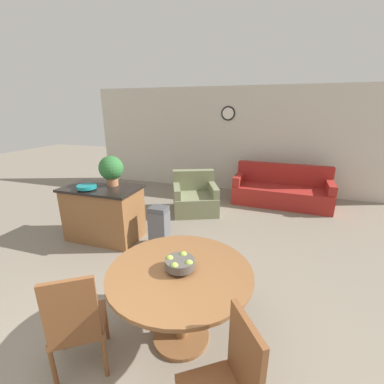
% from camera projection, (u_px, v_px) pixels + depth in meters
% --- Properties ---
extents(wall_back, '(8.00, 0.09, 2.70)m').
position_uv_depth(wall_back, '(234.00, 140.00, 6.80)').
color(wall_back, beige).
rests_on(wall_back, ground_plane).
extents(dining_table, '(1.31, 1.31, 0.78)m').
position_uv_depth(dining_table, '(180.00, 286.00, 2.36)').
color(dining_table, brown).
rests_on(dining_table, ground_plane).
extents(dining_chair_near_left, '(0.58, 0.58, 0.99)m').
position_uv_depth(dining_chair_near_left, '(76.00, 321.00, 2.06)').
color(dining_chair_near_left, brown).
rests_on(dining_chair_near_left, ground_plane).
extents(dining_chair_near_right, '(0.58, 0.58, 0.99)m').
position_uv_depth(dining_chair_near_right, '(228.00, 384.00, 1.59)').
color(dining_chair_near_right, brown).
rests_on(dining_chair_near_right, ground_plane).
extents(fruit_bowl, '(0.27, 0.27, 0.13)m').
position_uv_depth(fruit_bowl, '(180.00, 263.00, 2.28)').
color(fruit_bowl, '#4C4742').
rests_on(fruit_bowl, dining_table).
extents(kitchen_island, '(1.26, 0.75, 0.92)m').
position_uv_depth(kitchen_island, '(104.00, 213.00, 4.37)').
color(kitchen_island, brown).
rests_on(kitchen_island, ground_plane).
extents(teal_bowl, '(0.30, 0.30, 0.08)m').
position_uv_depth(teal_bowl, '(87.00, 187.00, 4.07)').
color(teal_bowl, '#147A7F').
rests_on(teal_bowl, kitchen_island).
extents(potted_plant, '(0.40, 0.40, 0.50)m').
position_uv_depth(potted_plant, '(111.00, 169.00, 4.23)').
color(potted_plant, '#A36642').
rests_on(potted_plant, kitchen_island).
extents(trash_bin, '(0.29, 0.25, 0.68)m').
position_uv_depth(trash_bin, '(159.00, 227.00, 4.15)').
color(trash_bin, '#56565B').
rests_on(trash_bin, ground_plane).
extents(couch, '(2.20, 0.99, 0.90)m').
position_uv_depth(couch, '(281.00, 191.00, 6.04)').
color(couch, maroon).
rests_on(couch, ground_plane).
extents(armchair, '(1.20, 1.19, 0.85)m').
position_uv_depth(armchair, '(195.00, 198.00, 5.61)').
color(armchair, '#7A7F5B').
rests_on(armchair, ground_plane).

